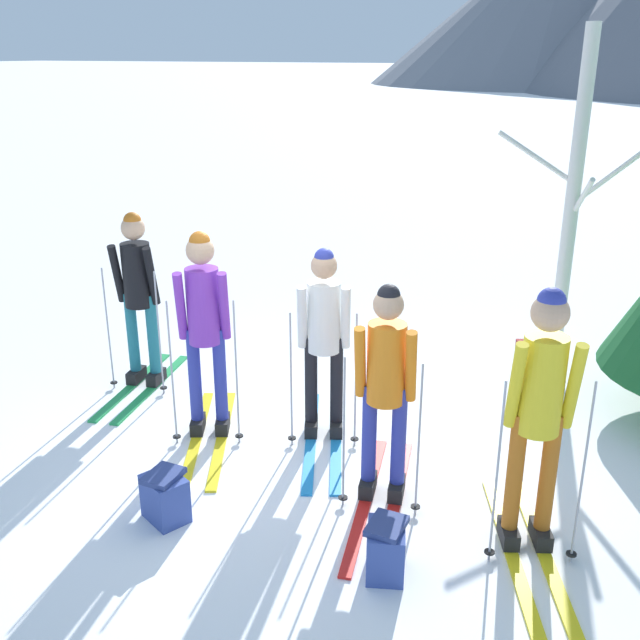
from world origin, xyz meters
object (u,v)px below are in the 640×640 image
object	(u,v)px
skier_in_white	(324,334)
backpack_on_snow_front	(165,497)
skier_in_black	(138,292)
birch_tree_slender	(573,198)
skier_in_yellow	(539,405)
skier_in_purple	(204,322)
backpack_on_snow_beside	(386,548)
skier_in_orange	(385,387)

from	to	relation	value
skier_in_white	backpack_on_snow_front	size ratio (longest dim) A/B	4.39
backpack_on_snow_front	skier_in_black	bearing A→B (deg)	130.82
birch_tree_slender	backpack_on_snow_front	bearing A→B (deg)	-115.79
skier_in_yellow	skier_in_black	bearing A→B (deg)	165.88
skier_in_black	birch_tree_slender	distance (m)	4.56
skier_in_purple	birch_tree_slender	world-z (taller)	birch_tree_slender
skier_in_black	skier_in_white	distance (m)	2.09
skier_in_white	skier_in_purple	bearing A→B (deg)	-157.45
birch_tree_slender	backpack_on_snow_beside	size ratio (longest dim) A/B	9.11
backpack_on_snow_front	backpack_on_snow_beside	distance (m)	1.65
skier_in_purple	skier_in_orange	bearing A→B (deg)	-10.12
skier_in_orange	skier_in_yellow	bearing A→B (deg)	-5.96
birch_tree_slender	skier_in_yellow	bearing A→B (deg)	-85.38
skier_in_purple	backpack_on_snow_front	size ratio (longest dim) A/B	4.69
backpack_on_snow_front	skier_in_yellow	bearing A→B (deg)	18.51
skier_in_black	skier_in_orange	xyz separation A→B (m)	(2.88, -0.88, -0.06)
skier_in_purple	skier_in_yellow	xyz separation A→B (m)	(2.82, -0.42, 0.02)
skier_in_black	backpack_on_snow_beside	xyz separation A→B (m)	(3.20, -1.69, -0.79)
skier_in_black	birch_tree_slender	bearing A→B (deg)	35.07
skier_in_orange	backpack_on_snow_beside	size ratio (longest dim) A/B	4.76
skier_in_white	birch_tree_slender	size ratio (longest dim) A/B	0.49
backpack_on_snow_front	backpack_on_snow_beside	bearing A→B (deg)	4.03
skier_in_white	backpack_on_snow_beside	bearing A→B (deg)	-53.23
skier_in_yellow	backpack_on_snow_beside	xyz separation A→B (m)	(-0.76, -0.69, -0.88)
backpack_on_snow_front	skier_in_purple	bearing A→B (deg)	108.52
skier_in_white	birch_tree_slender	distance (m)	3.30
skier_in_purple	skier_in_white	distance (m)	1.01
skier_in_purple	skier_in_yellow	bearing A→B (deg)	-8.53
skier_in_orange	skier_in_yellow	xyz separation A→B (m)	(1.08, -0.11, 0.14)
skier_in_yellow	skier_in_white	bearing A→B (deg)	156.75
skier_in_purple	backpack_on_snow_front	world-z (taller)	skier_in_purple
skier_in_purple	skier_in_white	world-z (taller)	skier_in_purple
skier_in_white	skier_in_orange	size ratio (longest dim) A/B	0.95
skier_in_purple	backpack_on_snow_beside	xyz separation A→B (m)	(2.05, -1.11, -0.86)
skier_in_black	skier_in_purple	xyz separation A→B (m)	(1.15, -0.57, 0.06)
skier_in_black	skier_in_orange	size ratio (longest dim) A/B	0.98
skier_in_black	birch_tree_slender	xyz separation A→B (m)	(3.68, 2.58, 0.78)
backpack_on_snow_beside	skier_in_yellow	bearing A→B (deg)	42.07
skier_in_orange	birch_tree_slender	world-z (taller)	birch_tree_slender
backpack_on_snow_beside	backpack_on_snow_front	bearing A→B (deg)	-175.97
skier_in_black	birch_tree_slender	size ratio (longest dim) A/B	0.51
skier_in_black	backpack_on_snow_front	bearing A→B (deg)	-49.18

